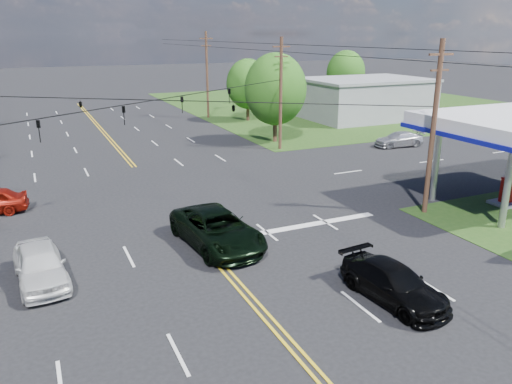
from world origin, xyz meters
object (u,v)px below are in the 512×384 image
pickup_dkgreen (217,229)px  suv_black (394,283)px  pole_ne (281,93)px  pole_se (433,127)px  pickup_white (40,265)px  tree_far_r (346,73)px  pole_right_far (207,74)px  retail_ne (364,100)px  tree_right_b (248,84)px  tree_right_a (275,89)px

pickup_dkgreen → suv_black: bearing=-65.9°
pickup_dkgreen → pole_ne: bearing=49.2°
pole_se → pickup_white: size_ratio=2.06×
tree_far_r → pole_right_far: bearing=-174.6°
retail_ne → pickup_dkgreen: size_ratio=2.29×
pole_right_far → tree_right_b: pole_right_far is taller
tree_right_a → pickup_white: (-21.19, -21.02, -4.08)m
retail_ne → pole_ne: pole_ne is taller
pole_ne → suv_black: (-8.06, -25.08, -4.23)m
pickup_dkgreen → pole_se: bearing=-7.8°
pole_se → tree_far_r: (21.00, 39.00, -0.37)m
pickup_dkgreen → tree_right_b: bearing=58.5°
pickup_white → pickup_dkgreen: bearing=-1.0°
retail_ne → pole_right_far: bearing=154.8°
pole_ne → pole_right_far: pole_right_far is taller
pole_se → tree_far_r: size_ratio=1.25×
pole_right_far → tree_far_r: pole_right_far is taller
tree_far_r → suv_black: tree_far_r is taller
pickup_dkgreen → pickup_white: bearing=178.3°
pole_se → pole_right_far: 37.00m
tree_right_b → tree_far_r: 18.50m
pole_right_far → suv_black: (-8.06, -44.08, -4.48)m
pole_right_far → pole_se: bearing=-90.0°
pole_ne → tree_right_b: (3.50, 15.00, -0.70)m
retail_ne → pole_right_far: 19.02m
pole_ne → pickup_white: bearing=-138.3°
pole_se → pickup_dkgreen: pole_se is taller
tree_right_b → suv_black: (-11.56, -40.08, -3.53)m
tree_far_r → pickup_white: 56.86m
retail_ne → tree_far_r: (4.00, 10.00, 2.34)m
pole_right_far → pickup_dkgreen: 38.78m
pole_ne → tree_right_a: 3.16m
tree_right_a → pickup_dkgreen: 24.80m
retail_ne → pole_se: (-17.00, -29.00, 2.72)m
pole_ne → tree_far_r: bearing=45.0°
pole_right_far → tree_right_b: 5.40m
suv_black → pickup_white: 14.04m
pole_se → tree_right_a: pole_se is taller
tree_right_a → tree_far_r: bearing=42.0°
tree_right_a → tree_right_b: 12.27m
pickup_dkgreen → suv_black: 8.72m
retail_ne → pole_right_far: (-17.00, 8.00, 2.97)m
tree_right_a → pickup_dkgreen: size_ratio=1.34×
tree_right_a → suv_black: tree_right_a is taller
tree_right_b → pickup_dkgreen: tree_right_b is taller
pickup_dkgreen → tree_right_a: bearing=51.4°
pole_ne → tree_right_a: bearing=71.6°
pole_right_far → pickup_dkgreen: pole_right_far is taller
tree_right_b → pickup_dkgreen: (-15.87, -32.50, -3.37)m
tree_right_b → tree_far_r: size_ratio=0.93×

